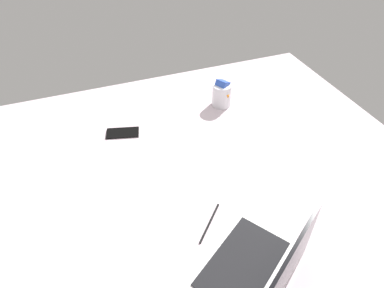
% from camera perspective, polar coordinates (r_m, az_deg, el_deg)
% --- Properties ---
extents(bed_mattress, '(1.80, 1.40, 0.18)m').
position_cam_1_polar(bed_mattress, '(1.45, -0.13, -5.76)').
color(bed_mattress, silver).
rests_on(bed_mattress, ground).
extents(laptop, '(0.40, 0.37, 0.23)m').
position_cam_1_polar(laptop, '(1.07, 10.61, -19.14)').
color(laptop, silver).
rests_on(laptop, bed_mattress).
extents(snack_cup, '(0.09, 0.10, 0.14)m').
position_cam_1_polar(snack_cup, '(1.68, 4.85, 8.08)').
color(snack_cup, silver).
rests_on(snack_cup, bed_mattress).
extents(cell_phone, '(0.15, 0.10, 0.01)m').
position_cam_1_polar(cell_phone, '(1.56, -11.21, 1.80)').
color(cell_phone, black).
rests_on(cell_phone, bed_mattress).
extents(charger_cable, '(0.12, 0.13, 0.01)m').
position_cam_1_polar(charger_cable, '(1.20, 2.88, -12.68)').
color(charger_cable, black).
rests_on(charger_cable, bed_mattress).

